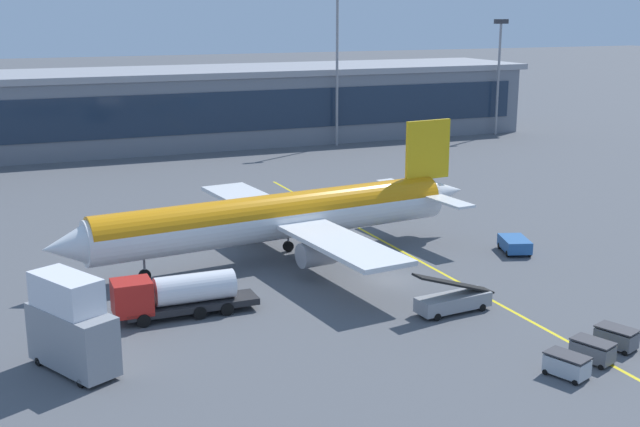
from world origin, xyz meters
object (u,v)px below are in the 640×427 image
at_px(pushback_tug, 514,244).
at_px(baggage_cart_0, 567,365).
at_px(main_airliner, 279,216).
at_px(catering_lift, 71,325).
at_px(fuel_tanker, 176,295).
at_px(baggage_cart_1, 593,351).
at_px(baggage_cart_2, 616,337).
at_px(belt_loader, 453,300).

height_order(pushback_tug, baggage_cart_0, baggage_cart_0).
bearing_deg(main_airliner, pushback_tug, -16.76).
bearing_deg(catering_lift, main_airliner, 40.90).
relative_size(fuel_tanker, baggage_cart_1, 3.57).
height_order(fuel_tanker, catering_lift, catering_lift).
distance_m(pushback_tug, baggage_cart_2, 22.49).
relative_size(main_airliner, pushback_tug, 9.70).
bearing_deg(baggage_cart_0, baggage_cart_1, 21.08).
xyz_separation_m(baggage_cart_0, baggage_cart_1, (2.99, 1.15, 0.00)).
relative_size(main_airliner, baggage_cart_1, 13.89).
height_order(catering_lift, baggage_cart_0, catering_lift).
distance_m(main_airliner, belt_loader, 19.61).
relative_size(main_airliner, fuel_tanker, 3.89).
relative_size(fuel_tanker, baggage_cart_0, 3.57).
height_order(pushback_tug, baggage_cart_2, baggage_cart_2).
distance_m(main_airliner, pushback_tug, 22.46).
xyz_separation_m(fuel_tanker, baggage_cart_0, (20.36, -19.41, -0.96)).
bearing_deg(belt_loader, fuel_tanker, 160.12).
xyz_separation_m(belt_loader, catering_lift, (-27.74, 0.39, 2.07)).
relative_size(belt_loader, baggage_cart_1, 2.31).
bearing_deg(main_airliner, baggage_cart_2, -62.69).
distance_m(fuel_tanker, baggage_cart_2, 31.41).
xyz_separation_m(pushback_tug, belt_loader, (-13.64, -11.38, 0.14)).
bearing_deg(baggage_cart_0, baggage_cart_2, 21.08).
bearing_deg(baggage_cart_1, baggage_cart_2, 21.08).
xyz_separation_m(catering_lift, baggage_cart_0, (28.48, -12.70, -2.28)).
xyz_separation_m(fuel_tanker, pushback_tug, (33.26, 4.29, -0.90)).
height_order(main_airliner, baggage_cart_2, main_airliner).
xyz_separation_m(pushback_tug, catering_lift, (-41.38, -10.99, 2.22)).
relative_size(baggage_cart_1, baggage_cart_2, 1.00).
xyz_separation_m(catering_lift, baggage_cart_1, (31.46, -11.55, -2.28)).
relative_size(pushback_tug, baggage_cart_1, 1.43).
bearing_deg(belt_loader, main_airliner, 113.25).
distance_m(pushback_tug, catering_lift, 42.87).
distance_m(belt_loader, baggage_cart_2, 12.06).
distance_m(baggage_cart_1, baggage_cart_2, 3.20).
bearing_deg(baggage_cart_1, pushback_tug, 66.26).
relative_size(belt_loader, baggage_cart_0, 2.31).
distance_m(catering_lift, baggage_cart_1, 33.60).
bearing_deg(belt_loader, baggage_cart_2, -56.16).
relative_size(fuel_tanker, catering_lift, 1.50).
height_order(belt_loader, baggage_cart_1, belt_loader).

